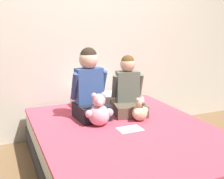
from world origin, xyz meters
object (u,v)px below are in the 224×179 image
at_px(bed, 126,150).
at_px(child_on_left, 90,88).
at_px(child_on_right, 128,92).
at_px(sign_card, 130,129).
at_px(pillow_at_headboard, 95,100).
at_px(teddy_bear_held_by_left_child, 99,112).
at_px(teddy_bear_held_by_right_child, 140,111).

distance_m(bed, child_on_left, 0.67).
distance_m(child_on_right, sign_card, 0.53).
bearing_deg(sign_card, pillow_at_headboard, 91.17).
distance_m(teddy_bear_held_by_left_child, teddy_bear_held_by_right_child, 0.40).
xyz_separation_m(child_on_right, sign_card, (-0.19, -0.44, -0.22)).
bearing_deg(sign_card, teddy_bear_held_by_right_child, 41.73).
bearing_deg(bed, child_on_left, 116.48).
xyz_separation_m(teddy_bear_held_by_right_child, sign_card, (-0.19, -0.17, -0.09)).
height_order(teddy_bear_held_by_right_child, sign_card, teddy_bear_held_by_right_child).
distance_m(child_on_left, sign_card, 0.57).
height_order(bed, child_on_left, child_on_left).
bearing_deg(bed, pillow_at_headboard, 90.00).
height_order(child_on_left, sign_card, child_on_left).
xyz_separation_m(bed, teddy_bear_held_by_right_child, (0.21, 0.13, 0.30)).
distance_m(bed, sign_card, 0.21).
height_order(child_on_left, child_on_right, child_on_left).
xyz_separation_m(child_on_left, teddy_bear_held_by_left_child, (0.00, -0.24, -0.17)).
bearing_deg(bed, child_on_right, 61.73).
xyz_separation_m(teddy_bear_held_by_left_child, teddy_bear_held_by_right_child, (0.40, -0.03, -0.03)).
bearing_deg(child_on_right, pillow_at_headboard, 129.76).
relative_size(child_on_left, sign_card, 3.24).
height_order(child_on_left, teddy_bear_held_by_left_child, child_on_left).
bearing_deg(child_on_left, pillow_at_headboard, 59.12).
bearing_deg(child_on_right, child_on_left, -168.29).
relative_size(teddy_bear_held_by_left_child, sign_card, 1.45).
xyz_separation_m(child_on_left, teddy_bear_held_by_right_child, (0.40, -0.27, -0.20)).
height_order(child_on_left, pillow_at_headboard, child_on_left).
bearing_deg(sign_card, child_on_right, 65.94).
height_order(teddy_bear_held_by_left_child, sign_card, teddy_bear_held_by_left_child).
height_order(child_on_right, sign_card, child_on_right).
height_order(pillow_at_headboard, sign_card, pillow_at_headboard).
relative_size(teddy_bear_held_by_left_child, teddy_bear_held_by_right_child, 1.33).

